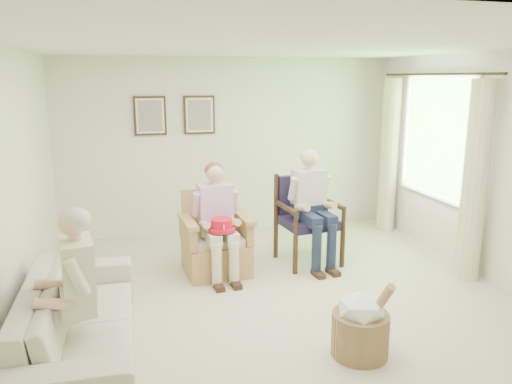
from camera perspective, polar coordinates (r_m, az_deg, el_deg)
The scene contains 19 objects.
floor at distance 5.30m, azimuth 3.23°, elevation -12.90°, with size 5.50×5.50×0.00m, color beige.
back_wall at distance 7.50m, azimuth -3.02°, elevation 5.21°, with size 5.00×0.04×2.60m, color silver.
front_wall at distance 2.52m, azimuth 23.26°, elevation -11.72°, with size 5.00×0.04×2.60m, color silver.
left_wall at distance 4.76m, azimuth -26.58°, elevation -0.66°, with size 0.04×5.50×2.60m, color silver.
right_wall at distance 6.11m, azimuth 26.37°, elevation 2.10°, with size 0.04×5.50×2.60m, color silver.
ceiling at distance 4.78m, azimuth 3.64°, elevation 16.43°, with size 5.00×5.50×0.02m, color white.
window at distance 6.99m, azimuth 20.01°, elevation 6.24°, with size 0.13×2.50×1.63m.
curtain_left at distance 6.20m, azimuth 23.73°, elevation 1.07°, with size 0.34×0.34×2.30m, color beige.
curtain_right at distance 7.80m, azimuth 14.93°, elevation 3.98°, with size 0.34×0.34×2.30m, color beige.
framed_print_left at distance 7.28m, azimuth -12.01°, elevation 8.51°, with size 0.45×0.05×0.55m.
framed_print_right at distance 7.34m, azimuth -6.49°, elevation 8.74°, with size 0.45×0.05×0.55m.
wicker_armchair at distance 6.09m, azimuth -4.65°, elevation -6.25°, with size 0.76×0.76×0.98m.
wood_armchair at distance 6.40m, azimuth 5.76°, elevation -2.66°, with size 0.70×0.66×1.08m.
sofa at distance 4.57m, azimuth -19.54°, elevation -13.51°, with size 0.88×2.24×0.65m, color beige.
person_wicker at distance 5.83m, azimuth -4.52°, elevation -2.44°, with size 0.40×0.63×1.32m.
person_dark at distance 6.17m, azimuth 6.38°, elevation -0.79°, with size 0.40×0.63×1.43m.
person_sofa at distance 4.22m, azimuth -20.20°, elevation -9.60°, with size 0.42×0.62×1.30m.
red_hat at distance 5.66m, azimuth -3.94°, elevation -3.87°, with size 0.31×0.31×0.14m.
hatbox at distance 4.43m, azimuth 11.88°, elevation -14.61°, with size 0.51×0.51×0.71m.
Camera 1 is at (-1.47, -4.54, 2.31)m, focal length 35.00 mm.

